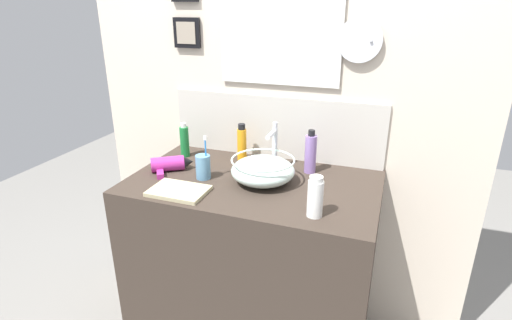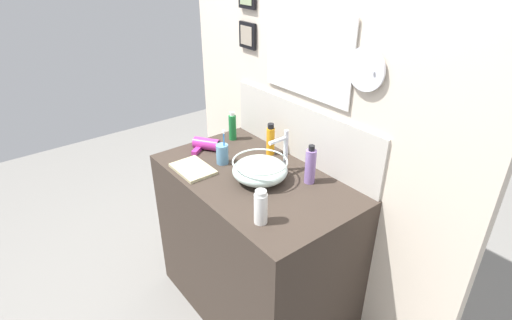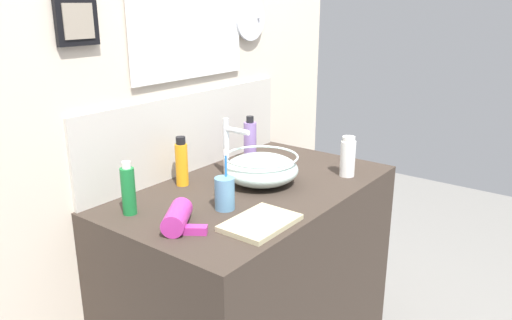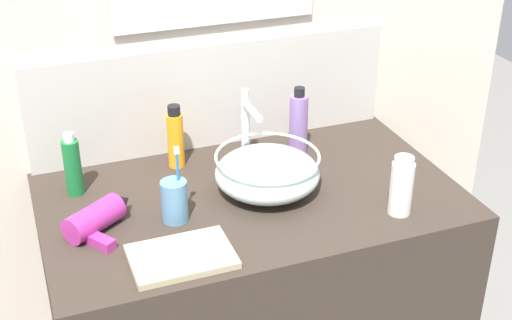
% 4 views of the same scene
% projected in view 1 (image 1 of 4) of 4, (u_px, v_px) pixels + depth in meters
% --- Properties ---
extents(vanity_counter, '(1.09, 0.64, 0.90)m').
position_uv_depth(vanity_counter, '(253.00, 266.00, 1.92)').
color(vanity_counter, '#382D26').
rests_on(vanity_counter, ground).
extents(back_panel, '(1.97, 0.09, 2.30)m').
position_uv_depth(back_panel, '(277.00, 106.00, 1.96)').
color(back_panel, beige).
rests_on(back_panel, ground).
extents(glass_bowl_sink, '(0.28, 0.28, 0.11)m').
position_uv_depth(glass_bowl_sink, '(263.00, 170.00, 1.71)').
color(glass_bowl_sink, silver).
rests_on(glass_bowl_sink, vanity_counter).
extents(faucet, '(0.02, 0.12, 0.23)m').
position_uv_depth(faucet, '(274.00, 143.00, 1.82)').
color(faucet, silver).
rests_on(faucet, vanity_counter).
extents(hair_drier, '(0.19, 0.20, 0.07)m').
position_uv_depth(hair_drier, '(171.00, 164.00, 1.84)').
color(hair_drier, '#B22D8C').
rests_on(hair_drier, vanity_counter).
extents(toothbrush_cup, '(0.07, 0.07, 0.20)m').
position_uv_depth(toothbrush_cup, '(203.00, 167.00, 1.76)').
color(toothbrush_cup, '#598CB2').
rests_on(toothbrush_cup, vanity_counter).
extents(lotion_bottle, '(0.05, 0.05, 0.20)m').
position_uv_depth(lotion_bottle, '(311.00, 153.00, 1.81)').
color(lotion_bottle, '#8C6BB2').
rests_on(lotion_bottle, vanity_counter).
extents(shampoo_bottle, '(0.06, 0.06, 0.16)m').
position_uv_depth(shampoo_bottle, '(315.00, 197.00, 1.44)').
color(shampoo_bottle, white).
rests_on(shampoo_bottle, vanity_counter).
extents(soap_dispenser, '(0.05, 0.05, 0.18)m').
position_uv_depth(soap_dispenser, '(242.00, 143.00, 1.96)').
color(soap_dispenser, orange).
rests_on(soap_dispenser, vanity_counter).
extents(spray_bottle, '(0.04, 0.04, 0.17)m').
position_uv_depth(spray_bottle, '(185.00, 141.00, 2.00)').
color(spray_bottle, '#197233').
rests_on(spray_bottle, vanity_counter).
extents(hand_towel, '(0.23, 0.16, 0.02)m').
position_uv_depth(hand_towel, '(179.00, 191.00, 1.64)').
color(hand_towel, tan).
rests_on(hand_towel, vanity_counter).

